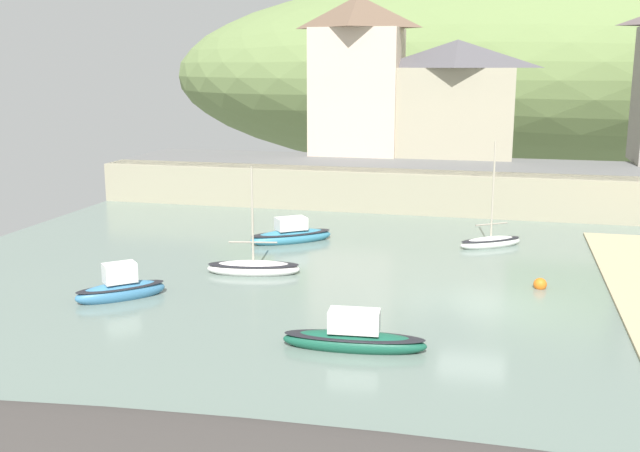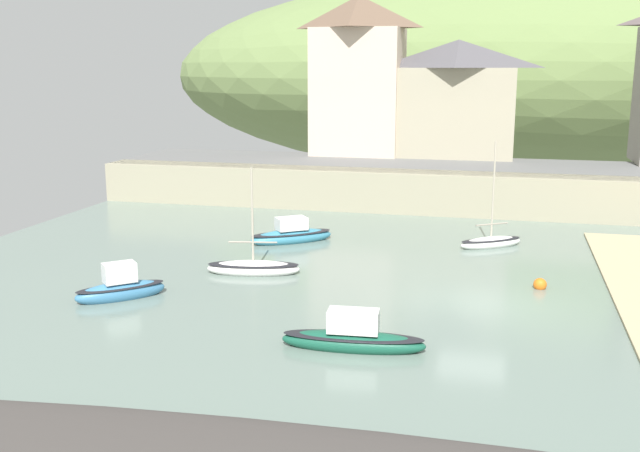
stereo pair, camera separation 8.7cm
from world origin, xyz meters
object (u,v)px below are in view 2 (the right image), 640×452
(motorboat_with_cabin, at_px, (291,235))
(fishing_boat_green, at_px, (120,289))
(waterfront_building_left, at_px, (358,75))
(sailboat_nearest_shore, at_px, (253,268))
(sailboat_tall_mast, at_px, (353,338))
(waterfront_building_centre, at_px, (457,98))
(mooring_buoy, at_px, (540,285))
(sailboat_blue_trim, at_px, (491,242))

(motorboat_with_cabin, relative_size, fishing_boat_green, 1.32)
(motorboat_with_cabin, xyz_separation_m, fishing_boat_green, (-3.66, -10.35, 0.03))
(waterfront_building_left, height_order, sailboat_nearest_shore, waterfront_building_left)
(sailboat_nearest_shore, xyz_separation_m, fishing_boat_green, (-3.70, -4.48, 0.14))
(sailboat_nearest_shore, distance_m, sailboat_tall_mast, 9.34)
(waterfront_building_centre, distance_m, mooring_buoy, 24.01)
(waterfront_building_left, xyz_separation_m, sailboat_tall_mast, (5.99, -30.62, -7.58))
(sailboat_blue_trim, bearing_deg, waterfront_building_centre, 65.20)
(waterfront_building_left, bearing_deg, mooring_buoy, -62.42)
(motorboat_with_cabin, bearing_deg, waterfront_building_centre, 32.14)
(motorboat_with_cabin, xyz_separation_m, sailboat_tall_mast, (5.83, -13.20, -0.00))
(fishing_boat_green, relative_size, mooring_buoy, 6.06)
(sailboat_blue_trim, distance_m, mooring_buoy, 6.89)
(waterfront_building_left, relative_size, sailboat_nearest_shore, 2.32)
(waterfront_building_centre, relative_size, sailboat_blue_trim, 1.54)
(waterfront_building_centre, distance_m, sailboat_tall_mast, 31.23)
(sailboat_nearest_shore, height_order, sailboat_blue_trim, sailboat_blue_trim)
(waterfront_building_centre, height_order, mooring_buoy, waterfront_building_centre)
(sailboat_nearest_shore, height_order, fishing_boat_green, sailboat_nearest_shore)
(waterfront_building_centre, xyz_separation_m, sailboat_tall_mast, (-0.85, -30.62, -6.07))
(motorboat_with_cabin, bearing_deg, mooring_buoy, -60.97)
(sailboat_tall_mast, bearing_deg, sailboat_nearest_shore, 123.71)
(motorboat_with_cabin, bearing_deg, waterfront_building_left, 53.65)
(waterfront_building_left, height_order, mooring_buoy, waterfront_building_left)
(waterfront_building_left, bearing_deg, motorboat_with_cabin, -89.47)
(fishing_boat_green, bearing_deg, waterfront_building_centre, 26.34)
(waterfront_building_centre, height_order, motorboat_with_cabin, waterfront_building_centre)
(motorboat_with_cabin, xyz_separation_m, mooring_buoy, (11.67, -5.22, -0.19))
(motorboat_with_cabin, distance_m, mooring_buoy, 12.78)
(sailboat_blue_trim, bearing_deg, sailboat_tall_mast, -139.78)
(sailboat_blue_trim, distance_m, sailboat_tall_mast, 15.05)
(waterfront_building_centre, distance_m, fishing_boat_green, 30.24)
(motorboat_with_cabin, height_order, sailboat_blue_trim, sailboat_blue_trim)
(waterfront_building_left, bearing_deg, waterfront_building_centre, -0.00)
(sailboat_nearest_shore, height_order, mooring_buoy, sailboat_nearest_shore)
(sailboat_nearest_shore, height_order, sailboat_tall_mast, sailboat_nearest_shore)
(waterfront_building_centre, bearing_deg, fishing_boat_green, -110.41)
(sailboat_tall_mast, xyz_separation_m, mooring_buoy, (5.84, 7.99, -0.18))
(motorboat_with_cabin, bearing_deg, fishing_boat_green, -146.33)
(sailboat_nearest_shore, relative_size, mooring_buoy, 8.96)
(sailboat_tall_mast, height_order, fishing_boat_green, fishing_boat_green)
(sailboat_blue_trim, bearing_deg, waterfront_building_left, 86.17)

